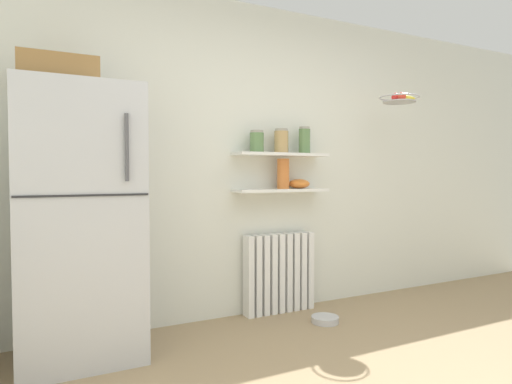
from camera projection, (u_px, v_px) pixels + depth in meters
name	position (u px, v px, depth m)	size (l,w,h in m)	color
back_wall	(256.00, 161.00, 3.81)	(7.04, 0.10, 2.60)	silver
refrigerator	(78.00, 218.00, 2.82)	(0.74, 0.68, 1.89)	#B7BABF
radiator	(279.00, 273.00, 3.80)	(0.64, 0.12, 0.67)	white
wall_shelf_lower	(281.00, 190.00, 3.75)	(0.84, 0.22, 0.03)	white
wall_shelf_upper	(281.00, 154.00, 3.73)	(0.84, 0.22, 0.03)	white
storage_jar_0	(257.00, 142.00, 3.62)	(0.11, 0.11, 0.18)	#5B7F4C
storage_jar_1	(281.00, 141.00, 3.73)	(0.12, 0.12, 0.20)	tan
storage_jar_2	(304.00, 140.00, 3.83)	(0.10, 0.10, 0.23)	#5B7F4C
vase	(283.00, 174.00, 3.75)	(0.10, 0.10, 0.25)	#CC7033
shelf_bowl	(299.00, 184.00, 3.83)	(0.18, 0.18, 0.08)	orange
pet_food_bowl	(325.00, 319.00, 3.53)	(0.22, 0.22, 0.05)	#B7B7BC
hanging_fruit_basket	(400.00, 98.00, 3.91)	(0.35, 0.35, 0.09)	#B2B2B7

